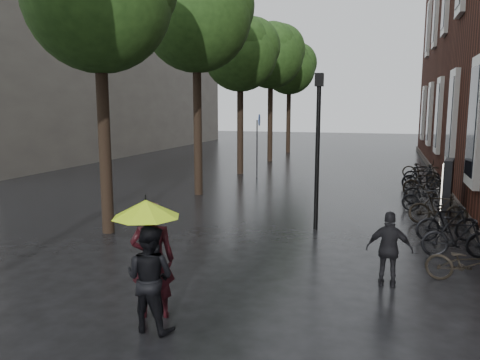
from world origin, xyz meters
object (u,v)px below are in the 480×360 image
at_px(pedestrian_walking, 389,249).
at_px(parked_bicycles, 431,193).
at_px(ad_lightbox, 447,187).
at_px(lamp_post, 318,136).
at_px(person_black, 150,278).
at_px(person_burgundy, 153,260).

height_order(pedestrian_walking, parked_bicycles, pedestrian_walking).
xyz_separation_m(ad_lightbox, lamp_post, (-3.71, -2.99, 1.72)).
relative_size(person_black, parked_bicycles, 0.11).
distance_m(parked_bicycles, ad_lightbox, 1.30).
bearing_deg(ad_lightbox, parked_bicycles, 116.53).
distance_m(person_burgundy, parked_bicycles, 11.69).
bearing_deg(ad_lightbox, lamp_post, -131.54).
xyz_separation_m(person_black, pedestrian_walking, (3.50, 2.94, -0.10)).
bearing_deg(person_black, ad_lightbox, -113.66).
height_order(pedestrian_walking, ad_lightbox, ad_lightbox).
relative_size(parked_bicycles, ad_lightbox, 8.43).
height_order(person_burgundy, person_black, person_burgundy).
distance_m(parked_bicycles, lamp_post, 5.76).
distance_m(ad_lightbox, lamp_post, 5.06).
xyz_separation_m(pedestrian_walking, parked_bicycles, (1.40, 8.00, -0.26)).
bearing_deg(ad_lightbox, person_burgundy, -110.56).
distance_m(person_burgundy, ad_lightbox, 10.81).
relative_size(pedestrian_walking, ad_lightbox, 0.82).
xyz_separation_m(parked_bicycles, lamp_post, (-3.35, -4.16, 2.14)).
xyz_separation_m(pedestrian_walking, ad_lightbox, (1.76, 6.82, 0.16)).
xyz_separation_m(parked_bicycles, ad_lightbox, (0.36, -1.18, 0.43)).
relative_size(person_burgundy, ad_lightbox, 1.08).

